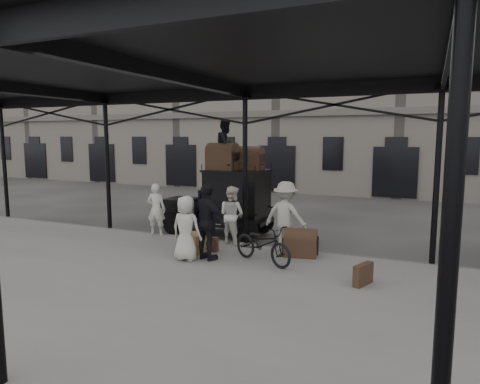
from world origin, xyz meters
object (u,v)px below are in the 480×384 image
object	(u,v)px
porter_official	(207,222)
steamer_trunk_platform	(300,245)
steamer_trunk_roof_near	(223,159)
taxi	(228,199)
porter_left	(156,209)
bicycle	(263,244)

from	to	relation	value
porter_official	steamer_trunk_platform	world-z (taller)	porter_official
porter_official	steamer_trunk_roof_near	xyz separation A→B (m)	(-1.03, 2.97, 1.42)
taxi	porter_left	bearing A→B (deg)	-141.17
steamer_trunk_roof_near	steamer_trunk_platform	world-z (taller)	steamer_trunk_roof_near
taxi	porter_left	distance (m)	2.34
steamer_trunk_roof_near	steamer_trunk_platform	size ratio (longest dim) A/B	1.17
taxi	steamer_trunk_platform	world-z (taller)	taxi
porter_official	bicycle	size ratio (longest dim) A/B	1.06
porter_left	bicycle	bearing A→B (deg)	150.05
taxi	bicycle	xyz separation A→B (m)	(2.31, -2.89, -0.57)
steamer_trunk_roof_near	bicycle	bearing A→B (deg)	-43.48
taxi	porter_left	size ratio (longest dim) A/B	2.22
taxi	porter_official	size ratio (longest dim) A/B	1.88
taxi	steamer_trunk_platform	distance (m)	3.65
bicycle	porter_official	bearing A→B (deg)	126.78
steamer_trunk_platform	porter_left	bearing A→B (deg)	162.66
steamer_trunk_roof_near	porter_official	bearing A→B (deg)	-66.53
steamer_trunk_platform	porter_official	bearing A→B (deg)	-159.76
porter_left	steamer_trunk_roof_near	size ratio (longest dim) A/B	1.69
taxi	steamer_trunk_platform	bearing A→B (deg)	-32.89
steamer_trunk_roof_near	porter_left	bearing A→B (deg)	-140.72
porter_left	bicycle	world-z (taller)	porter_left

